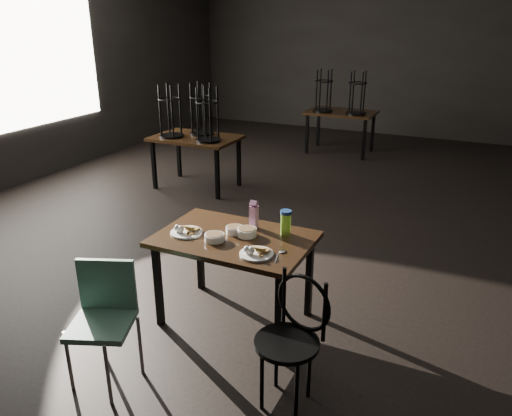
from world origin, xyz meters
The scene contains 14 objects.
room centered at (-0.06, 0.01, 2.33)m, with size 12.00×12.04×3.22m.
main_table centered at (-0.47, -1.50, 0.67)m, with size 1.20×0.80×0.75m.
plate_left centered at (-0.84, -1.60, 0.77)m, with size 0.25×0.25×0.08m.
plate_right centered at (-0.18, -1.71, 0.77)m, with size 0.25×0.25×0.08m.
bowl_near centered at (-0.50, -1.43, 0.78)m, with size 0.14×0.14×0.05m.
bowl_far centered at (-0.39, -1.44, 0.78)m, with size 0.15×0.15×0.06m.
bowl_big centered at (-0.57, -1.62, 0.78)m, with size 0.15×0.15×0.05m.
juice_carton centered at (-0.40, -1.28, 0.86)m, with size 0.06×0.06×0.24m.
water_bottle centered at (-0.13, -1.28, 0.85)m, with size 0.11×0.11×0.20m.
spoon centered at (-0.03, -1.60, 0.76)m, with size 0.06×0.22×0.01m.
bentwood_chair centered at (0.28, -2.14, 0.51)m, with size 0.44×0.44×0.86m.
school_chair centered at (-0.94, -2.48, 0.51)m, with size 0.51×0.51×0.85m.
bg_table_left centered at (-2.54, 1.28, 0.78)m, with size 1.20×0.80×1.48m.
bg_table_far centered at (-1.23, 4.06, 0.75)m, with size 1.20×0.80×1.48m.
Camera 1 is at (1.19, -4.62, 2.36)m, focal length 35.00 mm.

